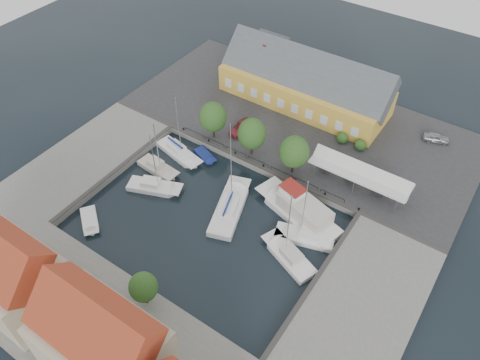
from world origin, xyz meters
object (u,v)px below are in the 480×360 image
(trawler, at_px, (300,212))
(center_sailboat, at_px, (230,209))
(west_boat_c, at_px, (154,187))
(tent_canopy, at_px, (360,173))
(car_silver, at_px, (436,138))
(warehouse, at_px, (303,82))
(launch_sw, at_px, (90,221))
(launch_nw, at_px, (205,156))
(west_boat_a, at_px, (178,153))
(east_boat_a, at_px, (306,238))
(east_boat_b, at_px, (289,257))
(west_boat_b, at_px, (158,168))
(car_red, at_px, (242,128))

(trawler, bearing_deg, center_sailboat, -151.89)
(trawler, xyz_separation_m, west_boat_c, (-19.69, -7.15, -0.76))
(tent_canopy, relative_size, west_boat_c, 1.30)
(car_silver, xyz_separation_m, trawler, (-10.23, -24.40, -0.66))
(warehouse, xyz_separation_m, west_boat_c, (-7.41, -29.48, -4.17))
(tent_canopy, bearing_deg, launch_sw, -137.12)
(warehouse, distance_m, tent_canopy, 21.63)
(warehouse, height_order, launch_nw, warehouse)
(west_boat_a, xyz_separation_m, launch_nw, (3.69, 1.83, -0.18))
(east_boat_a, xyz_separation_m, east_boat_b, (-0.27, -3.80, -0.00))
(warehouse, distance_m, west_boat_b, 28.19)
(tent_canopy, height_order, car_silver, tent_canopy)
(east_boat_b, xyz_separation_m, west_boat_b, (-24.07, 2.82, -0.00))
(tent_canopy, height_order, center_sailboat, center_sailboat)
(warehouse, bearing_deg, west_boat_c, -104.10)
(car_silver, bearing_deg, car_red, 101.09)
(center_sailboat, bearing_deg, car_silver, 57.19)
(car_red, distance_m, west_boat_c, 17.17)
(trawler, xyz_separation_m, west_boat_b, (-21.81, -3.88, -0.76))
(car_silver, xyz_separation_m, car_red, (-26.09, -14.89, 0.10))
(tent_canopy, bearing_deg, warehouse, 140.14)
(tent_canopy, xyz_separation_m, west_boat_a, (-25.79, -7.95, -3.41))
(warehouse, xyz_separation_m, car_silver, (22.52, 2.08, -2.76))
(trawler, relative_size, west_boat_c, 1.27)
(east_boat_a, distance_m, west_boat_c, 22.63)
(trawler, bearing_deg, west_boat_b, -169.92)
(car_red, xyz_separation_m, west_boat_c, (-3.84, -16.67, -1.51))
(east_boat_a, height_order, west_boat_a, west_boat_a)
(warehouse, relative_size, west_boat_c, 2.66)
(warehouse, distance_m, launch_sw, 40.44)
(tent_canopy, relative_size, launch_nw, 3.04)
(trawler, relative_size, east_boat_a, 1.25)
(car_red, bearing_deg, tent_canopy, 1.09)
(tent_canopy, xyz_separation_m, car_silver, (5.93, 15.93, -2.01))
(car_red, distance_m, launch_sw, 26.96)
(launch_sw, bearing_deg, trawler, 36.16)
(tent_canopy, xyz_separation_m, west_boat_c, (-24.00, -15.62, -3.42))
(car_silver, bearing_deg, west_boat_c, 117.89)
(west_boat_a, bearing_deg, east_boat_a, -8.09)
(warehouse, height_order, east_boat_a, warehouse)
(warehouse, height_order, car_silver, warehouse)
(center_sailboat, bearing_deg, west_boat_b, 177.44)
(warehouse, xyz_separation_m, west_boat_a, (-9.19, -21.81, -4.16))
(car_silver, relative_size, east_boat_a, 0.36)
(east_boat_a, bearing_deg, car_red, 145.98)
(warehouse, relative_size, car_red, 6.06)
(east_boat_b, height_order, launch_nw, east_boat_b)
(car_silver, bearing_deg, launch_sw, 122.63)
(center_sailboat, bearing_deg, west_boat_a, 159.13)
(west_boat_a, relative_size, launch_nw, 2.51)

